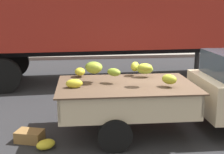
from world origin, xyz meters
The scene contains 6 objects.
ground centered at (0.00, 0.00, 0.00)m, with size 220.00×220.00×0.00m, color #28282B.
curb_strip centered at (0.00, 9.48, 0.08)m, with size 80.00×0.80×0.16m, color gray.
pickup_truck centered at (1.00, -0.23, 0.88)m, with size 5.02×1.89×1.70m.
semi_trailer centered at (-0.79, 4.66, 2.54)m, with size 12.10×3.12×3.95m.
fallen_banana_bunch_near_tailgate centered at (-2.61, -0.77, 0.09)m, with size 0.38×0.26×0.18m, color gold.
produce_crate centered at (-2.97, -0.40, 0.11)m, with size 0.52×0.36×0.23m, color olive.
Camera 1 is at (-1.98, -6.25, 2.67)m, focal length 49.04 mm.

